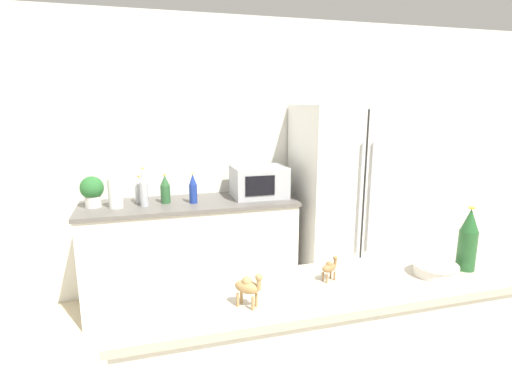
% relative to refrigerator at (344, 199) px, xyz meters
% --- Properties ---
extents(wall_back, '(8.00, 0.06, 2.55)m').
position_rel_refrigerator_xyz_m(wall_back, '(-1.04, 0.40, 0.39)').
color(wall_back, silver).
rests_on(wall_back, ground_plane).
extents(back_counter, '(1.85, 0.63, 0.94)m').
position_rel_refrigerator_xyz_m(back_counter, '(-1.46, 0.07, -0.41)').
color(back_counter, silver).
rests_on(back_counter, ground_plane).
extents(refrigerator, '(0.89, 0.73, 1.77)m').
position_rel_refrigerator_xyz_m(refrigerator, '(0.00, 0.00, 0.00)').
color(refrigerator, white).
rests_on(refrigerator, ground_plane).
extents(bar_counter, '(1.92, 0.48, 0.99)m').
position_rel_refrigerator_xyz_m(bar_counter, '(-1.04, -1.84, -0.39)').
color(bar_counter, silver).
rests_on(bar_counter, ground_plane).
extents(potted_plant, '(0.19, 0.19, 0.26)m').
position_rel_refrigerator_xyz_m(potted_plant, '(-2.24, 0.11, 0.20)').
color(potted_plant, silver).
rests_on(potted_plant, back_counter).
extents(paper_towel_roll, '(0.11, 0.11, 0.24)m').
position_rel_refrigerator_xyz_m(paper_towel_roll, '(-2.06, 0.03, 0.18)').
color(paper_towel_roll, white).
rests_on(paper_towel_roll, back_counter).
extents(microwave, '(0.48, 0.37, 0.28)m').
position_rel_refrigerator_xyz_m(microwave, '(-0.82, 0.09, 0.20)').
color(microwave, '#B2B5BA').
rests_on(microwave, back_counter).
extents(back_bottle_0, '(0.07, 0.07, 0.32)m').
position_rel_refrigerator_xyz_m(back_bottle_0, '(-1.83, 0.01, 0.21)').
color(back_bottle_0, '#B2B7BC').
rests_on(back_bottle_0, back_counter).
extents(back_bottle_1, '(0.08, 0.08, 0.25)m').
position_rel_refrigerator_xyz_m(back_bottle_1, '(-1.66, 0.08, 0.17)').
color(back_bottle_1, '#2D6033').
rests_on(back_bottle_1, back_counter).
extents(back_bottle_2, '(0.07, 0.07, 0.26)m').
position_rel_refrigerator_xyz_m(back_bottle_2, '(-1.43, 0.02, 0.18)').
color(back_bottle_2, navy).
rests_on(back_bottle_2, back_counter).
extents(back_bottle_3, '(0.07, 0.07, 0.24)m').
position_rel_refrigerator_xyz_m(back_bottle_3, '(-1.87, 0.14, 0.17)').
color(back_bottle_3, '#B2B7BC').
rests_on(back_bottle_3, back_counter).
extents(wine_bottle, '(0.09, 0.09, 0.31)m').
position_rel_refrigerator_xyz_m(wine_bottle, '(-0.35, -1.87, 0.25)').
color(wine_bottle, '#235628').
rests_on(wine_bottle, bar_counter).
extents(fruit_bowl, '(0.21, 0.21, 0.06)m').
position_rel_refrigerator_xyz_m(fruit_bowl, '(-0.54, -1.89, 0.14)').
color(fruit_bowl, white).
rests_on(fruit_bowl, bar_counter).
extents(camel_figurine, '(0.09, 0.06, 0.11)m').
position_rel_refrigerator_xyz_m(camel_figurine, '(-1.04, -1.80, 0.17)').
color(camel_figurine, olive).
rests_on(camel_figurine, bar_counter).
extents(camel_figurine_second, '(0.11, 0.11, 0.15)m').
position_rel_refrigerator_xyz_m(camel_figurine_second, '(-1.46, -1.93, 0.19)').
color(camel_figurine_second, tan).
rests_on(camel_figurine_second, bar_counter).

